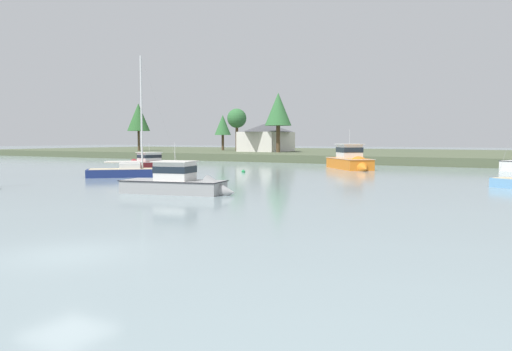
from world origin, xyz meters
TOP-DOWN VIEW (x-y plane):
  - ground_plane at (0.00, 0.00)m, footprint 431.55×431.55m
  - far_shore_bank at (0.00, 85.09)m, footprint 194.20×53.48m
  - cruiser_orange at (-7.62, 47.98)m, footprint 8.43×9.26m
  - cruiser_maroon at (-29.91, 36.95)m, footprint 4.09×7.52m
  - cruiser_grey at (-7.94, 16.19)m, footprint 8.09×3.84m
  - sailboat_navy at (-21.45, 26.05)m, footprint 8.14×7.80m
  - mooring_buoy_green at (-15.72, 36.59)m, footprint 0.41×0.41m
  - shore_tree_inland_c at (-41.48, 76.64)m, footprint 3.81×3.81m
  - shore_tree_right_mid at (-59.04, 67.67)m, footprint 4.48×4.48m
  - shore_tree_center at (-47.40, 80.53)m, footprint 3.44×3.44m
  - shore_tree_far_left at (-29.60, 71.50)m, footprint 4.76×4.76m
  - cottage_hillside at (-34.44, 75.98)m, footprint 8.07×10.50m

SIDE VIEW (x-z plane):
  - ground_plane at x=0.00m, z-range 0.00..0.00m
  - mooring_buoy_green at x=-15.72m, z-range -0.16..0.30m
  - sailboat_navy at x=-21.45m, z-range -5.71..6.20m
  - cruiser_maroon at x=-29.91m, z-range -1.54..2.43m
  - cruiser_grey at x=-7.94m, z-range -1.64..2.59m
  - far_shore_bank at x=0.00m, z-range 0.00..1.18m
  - cruiser_orange at x=-7.62m, z-range -2.23..3.55m
  - cottage_hillside at x=-34.44m, z-range 1.27..6.65m
  - shore_tree_center at x=-47.40m, z-range 2.71..10.14m
  - shore_tree_inland_c at x=-41.48m, z-range 3.35..11.73m
  - shore_tree_right_mid at x=-59.04m, z-range 3.13..12.60m
  - shore_tree_far_left at x=-29.60m, z-range 3.45..14.04m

